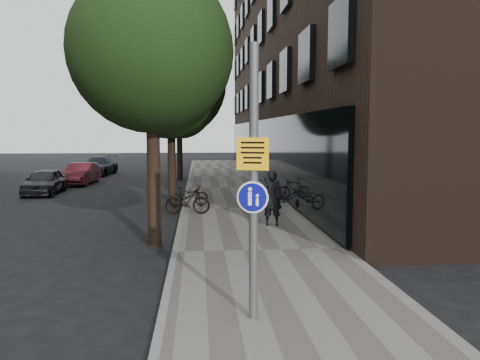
{
  "coord_description": "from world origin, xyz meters",
  "views": [
    {
      "loc": [
        -1.37,
        -8.38,
        3.18
      ],
      "look_at": [
        -0.39,
        2.72,
        2.0
      ],
      "focal_mm": 35.0,
      "sensor_mm": 36.0,
      "label": 1
    }
  ],
  "objects": [
    {
      "name": "street_tree_far",
      "position": [
        -2.53,
        22.14,
        5.11
      ],
      "size": [
        5.0,
        5.0,
        7.8
      ],
      "color": "black",
      "rests_on": "ground"
    },
    {
      "name": "curb_edge",
      "position": [
        -2.0,
        10.0,
        0.07
      ],
      "size": [
        0.15,
        60.0,
        0.13
      ],
      "primitive_type": "cube",
      "color": "slate",
      "rests_on": "ground"
    },
    {
      "name": "parked_car_near",
      "position": [
        -9.1,
        15.69,
        0.64
      ],
      "size": [
        1.62,
        3.81,
        1.29
      ],
      "primitive_type": "imported",
      "rotation": [
        0.0,
        0.0,
        0.03
      ],
      "color": "black",
      "rests_on": "ground"
    },
    {
      "name": "parked_bike_curb_near",
      "position": [
        -1.8,
        10.59,
        0.55
      ],
      "size": [
        1.73,
        1.03,
        0.86
      ],
      "primitive_type": "imported",
      "rotation": [
        0.0,
        0.0,
        1.88
      ],
      "color": "black",
      "rests_on": "sidewalk"
    },
    {
      "name": "building_right_dark_brick",
      "position": [
        8.5,
        22.0,
        9.0
      ],
      "size": [
        12.0,
        40.0,
        18.0
      ],
      "primitive_type": "cube",
      "color": "black",
      "rests_on": "ground"
    },
    {
      "name": "street_tree_mid",
      "position": [
        -2.53,
        13.14,
        5.11
      ],
      "size": [
        5.0,
        5.0,
        7.8
      ],
      "color": "black",
      "rests_on": "ground"
    },
    {
      "name": "pedestrian",
      "position": [
        0.96,
        6.39,
        1.01
      ],
      "size": [
        0.73,
        0.56,
        1.79
      ],
      "primitive_type": "imported",
      "rotation": [
        0.0,
        0.0,
        2.92
      ],
      "color": "black",
      "rests_on": "sidewalk"
    },
    {
      "name": "ground",
      "position": [
        0.0,
        0.0,
        0.0
      ],
      "size": [
        120.0,
        120.0,
        0.0
      ],
      "primitive_type": "plane",
      "color": "black",
      "rests_on": "ground"
    },
    {
      "name": "parked_bike_facade_near",
      "position": [
        2.0,
        9.05,
        0.59
      ],
      "size": [
        1.9,
        1.2,
        0.94
      ],
      "primitive_type": "imported",
      "rotation": [
        0.0,
        0.0,
        1.22
      ],
      "color": "black",
      "rests_on": "sidewalk"
    },
    {
      "name": "sidewalk",
      "position": [
        0.25,
        10.0,
        0.06
      ],
      "size": [
        4.5,
        60.0,
        0.12
      ],
      "primitive_type": "cube",
      "color": "slate",
      "rests_on": "ground"
    },
    {
      "name": "parked_bike_curb_far",
      "position": [
        -1.8,
        8.75,
        0.62
      ],
      "size": [
        1.71,
        0.7,
        1.0
      ],
      "primitive_type": "imported",
      "rotation": [
        0.0,
        0.0,
        1.43
      ],
      "color": "black",
      "rests_on": "sidewalk"
    },
    {
      "name": "parked_bike_facade_far",
      "position": [
        1.82,
        12.08,
        0.59
      ],
      "size": [
        1.61,
        0.89,
        0.93
      ],
      "primitive_type": "imported",
      "rotation": [
        0.0,
        0.0,
        1.26
      ],
      "color": "black",
      "rests_on": "sidewalk"
    },
    {
      "name": "street_tree_near",
      "position": [
        -2.53,
        4.64,
        5.11
      ],
      "size": [
        4.4,
        4.4,
        7.5
      ],
      "color": "black",
      "rests_on": "ground"
    },
    {
      "name": "parked_car_far",
      "position": [
        -8.56,
        25.93,
        0.67
      ],
      "size": [
        2.34,
        4.76,
        1.33
      ],
      "primitive_type": "imported",
      "rotation": [
        0.0,
        0.0,
        -0.11
      ],
      "color": "black",
      "rests_on": "ground"
    },
    {
      "name": "signpost",
      "position": [
        -0.5,
        -1.03,
        2.35
      ],
      "size": [
        0.5,
        0.18,
        4.41
      ],
      "rotation": [
        0.0,
        0.0,
        -0.3
      ],
      "color": "#595B5E",
      "rests_on": "sidewalk"
    },
    {
      "name": "parked_car_mid",
      "position": [
        -8.35,
        19.99,
        0.63
      ],
      "size": [
        1.55,
        3.91,
        1.26
      ],
      "primitive_type": "imported",
      "rotation": [
        0.0,
        0.0,
        -0.06
      ],
      "color": "#541820",
      "rests_on": "ground"
    }
  ]
}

